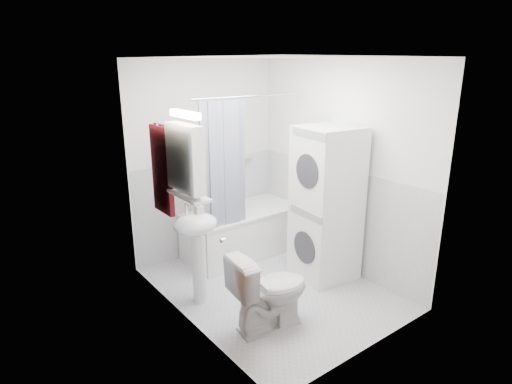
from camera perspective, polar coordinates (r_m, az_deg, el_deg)
floor at (r=4.78m, az=1.95°, el=-12.62°), size 2.60×2.60×0.00m
room_walls at (r=4.25m, az=2.16°, el=5.09°), size 2.60×2.60×2.60m
wainscot at (r=4.73m, az=-0.22°, el=-4.89°), size 1.98×2.58×2.58m
door at (r=3.43m, az=-4.43°, el=-6.44°), size 0.05×2.00×2.00m
bathtub at (r=5.47m, az=-1.58°, el=-4.90°), size 1.53×0.72×0.58m
tub_spout at (r=5.65m, az=-1.94°, el=2.04°), size 0.04×0.12×0.04m
curtain_rod at (r=4.85m, az=0.40°, el=12.72°), size 1.71×0.02×0.02m
shower_curtain at (r=4.69m, az=-4.28°, el=3.23°), size 0.55×0.02×1.45m
sink at (r=4.26m, az=-7.91°, el=-6.07°), size 0.44×0.37×1.04m
medicine_cabinet at (r=3.82m, az=-9.40°, el=4.73°), size 0.13×0.50×0.71m
shelf at (r=3.92m, az=-8.95°, el=-0.47°), size 0.18×0.54×0.02m
shower_caddy at (r=5.61m, az=-1.49°, el=4.53°), size 0.22×0.06×0.02m
towel at (r=4.22m, az=-12.42°, el=3.11°), size 0.07×0.36×0.88m
washer_dryer at (r=4.77m, az=9.31°, el=-1.60°), size 0.68×0.67×1.71m
toilet at (r=3.99m, az=1.83°, el=-13.01°), size 0.80×0.51×0.73m
soap_pump at (r=4.21m, az=-7.62°, el=-2.79°), size 0.08×0.17×0.08m
shelf_bottle at (r=3.78m, az=-7.89°, el=-0.32°), size 0.07×0.18×0.07m
shelf_cup at (r=4.00m, az=-9.81°, el=0.81°), size 0.10×0.09×0.10m
shampoo_a at (r=5.48m, az=-3.29°, el=5.01°), size 0.13×0.17×0.13m
shampoo_b at (r=5.55m, az=-2.26°, el=4.91°), size 0.08×0.21×0.08m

